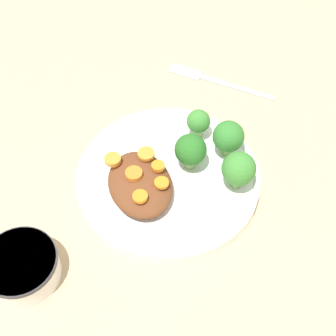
# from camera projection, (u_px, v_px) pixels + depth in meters

# --- Properties ---
(ground_plane) EXTENTS (4.00, 4.00, 0.00)m
(ground_plane) POSITION_uv_depth(u_px,v_px,m) (168.00, 182.00, 0.68)
(ground_plane) COLOR tan
(plate) EXTENTS (0.26, 0.26, 0.02)m
(plate) POSITION_uv_depth(u_px,v_px,m) (168.00, 177.00, 0.67)
(plate) COLOR white
(plate) RESTS_ON ground_plane
(dip_bowl) EXTENTS (0.09, 0.09, 0.04)m
(dip_bowl) POSITION_uv_depth(u_px,v_px,m) (22.00, 266.00, 0.58)
(dip_bowl) COLOR white
(dip_bowl) RESTS_ON ground_plane
(stew_mound) EXTENTS (0.11, 0.09, 0.03)m
(stew_mound) POSITION_uv_depth(u_px,v_px,m) (140.00, 184.00, 0.64)
(stew_mound) COLOR brown
(stew_mound) RESTS_ON plate
(broccoli_floret_0) EXTENTS (0.04, 0.04, 0.05)m
(broccoli_floret_0) POSITION_uv_depth(u_px,v_px,m) (198.00, 122.00, 0.69)
(broccoli_floret_0) COLOR #7FA85B
(broccoli_floret_0) RESTS_ON plate
(broccoli_floret_1) EXTENTS (0.05, 0.05, 0.06)m
(broccoli_floret_1) POSITION_uv_depth(u_px,v_px,m) (228.00, 137.00, 0.67)
(broccoli_floret_1) COLOR #759E51
(broccoli_floret_1) RESTS_ON plate
(broccoli_floret_2) EXTENTS (0.05, 0.05, 0.06)m
(broccoli_floret_2) POSITION_uv_depth(u_px,v_px,m) (239.00, 169.00, 0.63)
(broccoli_floret_2) COLOR #759E51
(broccoli_floret_2) RESTS_ON plate
(broccoli_floret_3) EXTENTS (0.05, 0.05, 0.06)m
(broccoli_floret_3) POSITION_uv_depth(u_px,v_px,m) (191.00, 150.00, 0.65)
(broccoli_floret_3) COLOR #7FA85B
(broccoli_floret_3) RESTS_ON plate
(carrot_slice_0) EXTENTS (0.02, 0.02, 0.01)m
(carrot_slice_0) POSITION_uv_depth(u_px,v_px,m) (140.00, 197.00, 0.61)
(carrot_slice_0) COLOR orange
(carrot_slice_0) RESTS_ON stew_mound
(carrot_slice_1) EXTENTS (0.02, 0.02, 0.01)m
(carrot_slice_1) POSITION_uv_depth(u_px,v_px,m) (134.00, 174.00, 0.63)
(carrot_slice_1) COLOR orange
(carrot_slice_1) RESTS_ON stew_mound
(carrot_slice_2) EXTENTS (0.02, 0.02, 0.01)m
(carrot_slice_2) POSITION_uv_depth(u_px,v_px,m) (146.00, 154.00, 0.65)
(carrot_slice_2) COLOR orange
(carrot_slice_2) RESTS_ON stew_mound
(carrot_slice_3) EXTENTS (0.02, 0.02, 0.00)m
(carrot_slice_3) POSITION_uv_depth(u_px,v_px,m) (161.00, 183.00, 0.62)
(carrot_slice_3) COLOR orange
(carrot_slice_3) RESTS_ON stew_mound
(carrot_slice_4) EXTENTS (0.02, 0.02, 0.01)m
(carrot_slice_4) POSITION_uv_depth(u_px,v_px,m) (158.00, 166.00, 0.64)
(carrot_slice_4) COLOR orange
(carrot_slice_4) RESTS_ON stew_mound
(carrot_slice_5) EXTENTS (0.02, 0.02, 0.01)m
(carrot_slice_5) POSITION_uv_depth(u_px,v_px,m) (113.00, 159.00, 0.64)
(carrot_slice_5) COLOR orange
(carrot_slice_5) RESTS_ON stew_mound
(fork) EXTENTS (0.14, 0.15, 0.01)m
(fork) POSITION_uv_depth(u_px,v_px,m) (211.00, 79.00, 0.82)
(fork) COLOR #B6B6B6
(fork) RESTS_ON ground_plane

